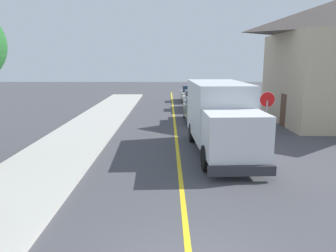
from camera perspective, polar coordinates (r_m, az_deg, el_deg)
The scene contains 7 objects.
sidewalk_curb at distance 11.40m, azimuth -26.37°, elevation -10.93°, with size 3.60×60.00×0.15m, color #ADAAA3.
centre_line_yellow at distance 15.98m, azimuth 1.47°, elevation -3.70°, with size 0.16×56.00×0.01m, color gold.
box_truck at distance 14.93m, azimuth 9.16°, elevation 1.99°, with size 2.70×7.27×3.20m.
parked_car_near at distance 22.59m, azimuth 5.16°, elevation 2.79°, with size 1.90×4.44×1.67m.
parked_car_mid at distance 28.17m, azimuth 4.53°, elevation 4.53°, with size 1.82×4.41×1.67m.
parked_car_far at distance 33.89m, azimuth 3.78°, elevation 5.72°, with size 1.84×4.41×1.67m.
stop_sign at distance 17.27m, azimuth 16.98°, elevation 3.22°, with size 0.80×0.10×2.65m.
Camera 1 is at (-0.46, -5.41, 4.19)m, focal length 34.33 mm.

